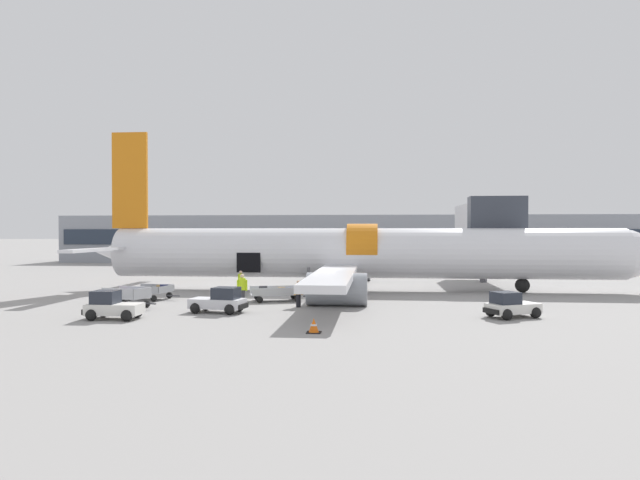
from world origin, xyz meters
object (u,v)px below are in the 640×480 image
Objects in this scene: baggage_cart_loading at (278,294)px; baggage_cart_queued at (152,292)px; baggage_tug_mid at (511,306)px; baggage_tug_rear at (220,302)px; airplane at (356,254)px; ground_crew_driver at (242,289)px; baggage_cart_empty at (127,298)px; ground_crew_loader_b at (241,282)px; baggage_tug_lead at (112,307)px; ground_crew_loader_a at (298,293)px.

baggage_cart_queued is at bearing 179.65° from baggage_cart_loading.
baggage_tug_mid is 0.94× the size of baggage_tug_rear.
ground_crew_driver is (-6.33, -8.64, -1.72)m from airplane.
baggage_cart_queued is at bearing -152.87° from airplane.
airplane is 16.49m from baggage_cart_empty.
ground_crew_loader_b is at bearing 104.51° from ground_crew_driver.
baggage_tug_lead reaches higher than baggage_tug_rear.
baggage_tug_rear is 1.89× the size of ground_crew_loader_b.
baggage_tug_mid is 15.06m from baggage_tug_rear.
baggage_tug_mid is 1.78× the size of ground_crew_loader_b.
baggage_cart_loading is 3.14m from ground_crew_loader_a.
baggage_tug_rear is at bearing -119.97° from airplane.
baggage_tug_lead is 0.88× the size of baggage_tug_rear.
baggage_tug_lead is 1.50× the size of ground_crew_driver.
baggage_cart_loading is at bearing -124.73° from airplane.
baggage_cart_loading is 1.20× the size of baggage_cart_queued.
baggage_tug_lead is 19.89m from baggage_tug_mid.
baggage_tug_lead is (-11.48, -14.49, -2.08)m from airplane.
ground_crew_loader_a reaches higher than baggage_cart_empty.
baggage_tug_lead reaches higher than baggage_tug_mid.
baggage_cart_empty is at bearing -162.52° from ground_crew_driver.
baggage_cart_queued is 6.74m from ground_crew_driver.
ground_crew_loader_b is (5.07, 2.93, 0.40)m from baggage_cart_queued.
airplane is 11.92× the size of baggage_cart_empty.
baggage_tug_rear is at bearing -41.69° from baggage_cart_queued.
baggage_cart_empty is (0.24, -4.06, 0.09)m from baggage_cart_queued.
airplane is 14.45m from baggage_cart_queued.
baggage_tug_rear is at bearing 30.05° from baggage_tug_lead.
baggage_tug_lead is 11.57m from ground_crew_loader_b.
ground_crew_loader_b is at bearing 55.35° from baggage_cart_empty.
airplane is 14.75m from baggage_tug_mid.
ground_crew_driver is at bearing 48.66° from baggage_tug_lead.
baggage_cart_loading is 2.76× the size of ground_crew_loader_a.
baggage_tug_lead reaches higher than baggage_cart_loading.
baggage_tug_lead is 10.06m from ground_crew_loader_a.
baggage_tug_mid is at bearing -23.13° from baggage_cart_loading.
ground_crew_loader_b reaches higher than baggage_tug_mid.
ground_crew_loader_a is at bearing 8.07° from baggage_cart_empty.
baggage_cart_queued is (-5.92, 5.27, -0.12)m from baggage_tug_rear.
baggage_cart_empty is (-20.73, 1.46, -0.00)m from baggage_tug_mid.
airplane is 11.39× the size of baggage_cart_queued.
ground_crew_loader_b is (-15.90, 8.45, 0.31)m from baggage_tug_mid.
baggage_tug_lead reaches higher than baggage_cart_empty.
ground_crew_loader_b is 5.23m from ground_crew_driver.
baggage_tug_mid is 11.53m from ground_crew_loader_a.
baggage_tug_rear is 7.92m from baggage_cart_queued.
baggage_cart_loading is 8.88m from baggage_cart_empty.
baggage_tug_rear reaches higher than baggage_tug_mid.
baggage_tug_mid reaches higher than baggage_cart_loading.
baggage_cart_loading is at bearing 66.73° from baggage_tug_rear.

